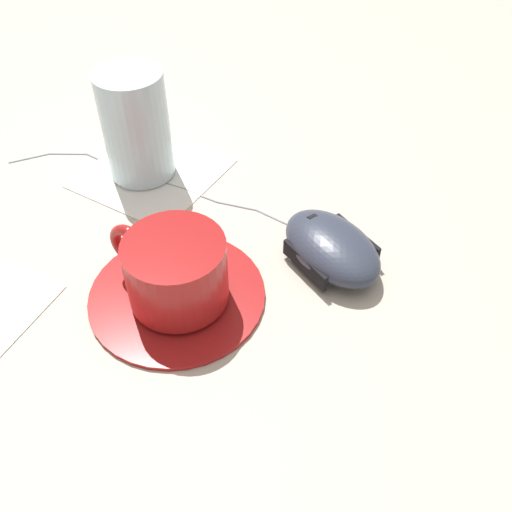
# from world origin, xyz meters

# --- Properties ---
(ground_plane) EXTENTS (3.00, 3.00, 0.00)m
(ground_plane) POSITION_xyz_m (0.00, 0.00, 0.00)
(ground_plane) COLOR #B2A899
(saucer) EXTENTS (0.16, 0.16, 0.01)m
(saucer) POSITION_xyz_m (0.05, 0.01, 0.00)
(saucer) COLOR maroon
(saucer) RESTS_ON ground
(coffee_cup) EXTENTS (0.09, 0.12, 0.06)m
(coffee_cup) POSITION_xyz_m (0.06, 0.01, 0.04)
(coffee_cup) COLOR maroon
(coffee_cup) RESTS_ON saucer
(computer_mouse) EXTENTS (0.12, 0.13, 0.04)m
(computer_mouse) POSITION_xyz_m (-0.04, 0.12, 0.02)
(computer_mouse) COLOR #2D3342
(computer_mouse) RESTS_ON ground
(mouse_cable) EXTENTS (0.05, 0.34, 0.00)m
(mouse_cable) POSITION_xyz_m (-0.08, -0.10, 0.00)
(mouse_cable) COLOR gray
(mouse_cable) RESTS_ON ground
(napkin_under_glass) EXTENTS (0.16, 0.16, 0.00)m
(napkin_under_glass) POSITION_xyz_m (-0.10, -0.10, 0.00)
(napkin_under_glass) COLOR silver
(napkin_under_glass) RESTS_ON ground
(drinking_glass) EXTENTS (0.07, 0.07, 0.12)m
(drinking_glass) POSITION_xyz_m (-0.10, -0.11, 0.06)
(drinking_glass) COLOR silver
(drinking_glass) RESTS_ON napkin_under_glass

